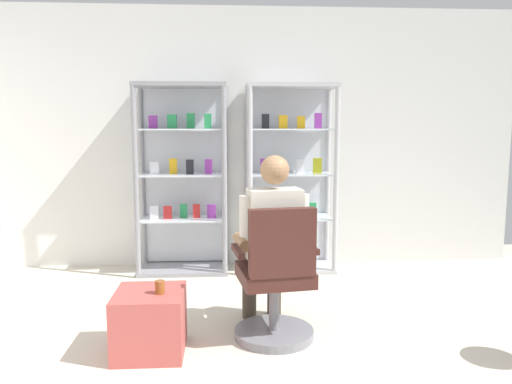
{
  "coord_description": "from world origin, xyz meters",
  "views": [
    {
      "loc": [
        -0.12,
        -2.3,
        1.49
      ],
      "look_at": [
        0.11,
        1.33,
        1.0
      ],
      "focal_mm": 34.83,
      "sensor_mm": 36.0,
      "label": 1
    }
  ],
  "objects": [
    {
      "name": "back_wall",
      "position": [
        0.0,
        3.0,
        1.35
      ],
      "size": [
        6.0,
        0.1,
        2.7
      ],
      "primitive_type": "cube",
      "color": "silver",
      "rests_on": "ground"
    },
    {
      "name": "display_cabinet_left",
      "position": [
        -0.55,
        2.76,
        0.96
      ],
      "size": [
        0.9,
        0.45,
        1.9
      ],
      "color": "gray",
      "rests_on": "ground"
    },
    {
      "name": "display_cabinet_right",
      "position": [
        0.55,
        2.76,
        0.96
      ],
      "size": [
        0.9,
        0.45,
        1.9
      ],
      "color": "#B7B7BC",
      "rests_on": "ground"
    },
    {
      "name": "office_chair",
      "position": [
        0.22,
        0.98,
        0.39
      ],
      "size": [
        0.6,
        0.56,
        0.96
      ],
      "color": "slate",
      "rests_on": "ground"
    },
    {
      "name": "seated_shopkeeper",
      "position": [
        0.2,
        1.14,
        0.71
      ],
      "size": [
        0.53,
        0.6,
        1.29
      ],
      "color": "#3F382D",
      "rests_on": "ground"
    },
    {
      "name": "storage_crate",
      "position": [
        -0.62,
        0.86,
        0.21
      ],
      "size": [
        0.45,
        0.46,
        0.41
      ],
      "primitive_type": "cube",
      "color": "#B24C47",
      "rests_on": "ground"
    },
    {
      "name": "tea_glass",
      "position": [
        -0.55,
        0.82,
        0.45
      ],
      "size": [
        0.06,
        0.06,
        0.09
      ],
      "primitive_type": "cylinder",
      "color": "brown",
      "rests_on": "storage_crate"
    }
  ]
}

